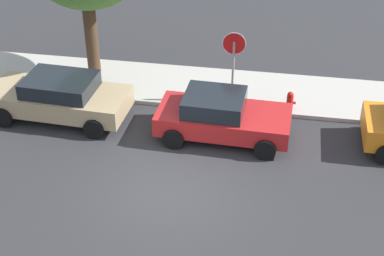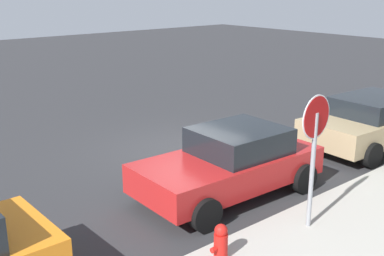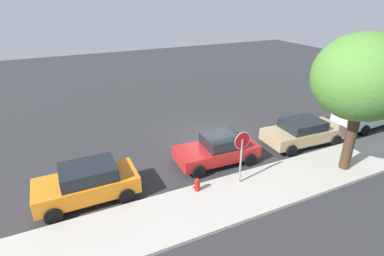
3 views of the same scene
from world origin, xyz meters
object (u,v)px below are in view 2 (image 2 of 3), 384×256
Objects in this scene: parked_car_tan at (375,120)px; fire_hydrant at (221,245)px; parked_car_red at (231,162)px; stop_sign at (314,141)px.

fire_hydrant is at bearing 12.21° from parked_car_tan.
parked_car_red reaches higher than parked_car_tan.
fire_hydrant is at bearing 42.24° from parked_car_red.
parked_car_tan is at bearing -161.16° from stop_sign.
stop_sign reaches higher than parked_car_tan.
stop_sign reaches higher than parked_car_red.
parked_car_red is at bearing -137.76° from fire_hydrant.
stop_sign is 3.53× the size of fire_hydrant.
parked_car_tan is 6.29× the size of fire_hydrant.
parked_car_tan is (-5.20, 0.27, 0.01)m from parked_car_red.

